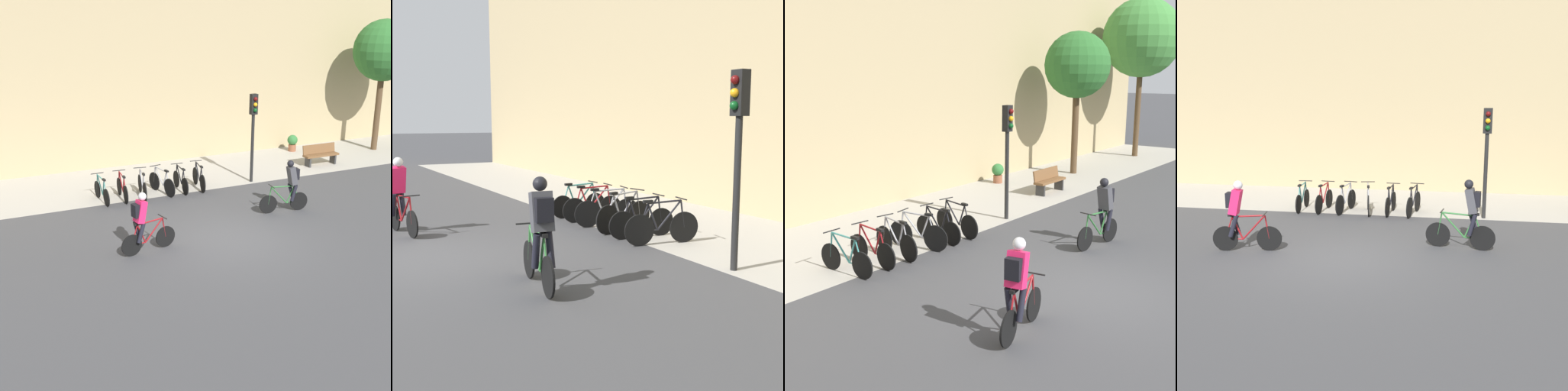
{
  "view_description": "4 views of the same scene",
  "coord_description": "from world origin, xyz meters",
  "views": [
    {
      "loc": [
        -6.99,
        -12.82,
        6.34
      ],
      "look_at": [
        -0.38,
        1.61,
        0.93
      ],
      "focal_mm": 50.0,
      "sensor_mm": 36.0,
      "label": 1
    },
    {
      "loc": [
        10.27,
        -1.85,
        2.58
      ],
      "look_at": [
        0.26,
        3.6,
        1.0
      ],
      "focal_mm": 50.0,
      "sensor_mm": 36.0,
      "label": 2
    },
    {
      "loc": [
        -9.57,
        -4.43,
        4.36
      ],
      "look_at": [
        -0.13,
        2.96,
        1.62
      ],
      "focal_mm": 50.0,
      "sensor_mm": 36.0,
      "label": 3
    },
    {
      "loc": [
        2.66,
        -10.57,
        3.66
      ],
      "look_at": [
        0.35,
        2.29,
        1.09
      ],
      "focal_mm": 45.0,
      "sensor_mm": 36.0,
      "label": 4
    }
  ],
  "objects": [
    {
      "name": "cyclist_grey",
      "position": [
        2.91,
        1.35,
        0.95
      ],
      "size": [
        1.72,
        0.52,
        1.75
      ],
      "color": "black",
      "rests_on": "ground"
    },
    {
      "name": "cyclist_pink",
      "position": [
        -2.6,
        0.24,
        0.95
      ],
      "size": [
        1.67,
        0.55,
        1.75
      ],
      "color": "black",
      "rests_on": "ground"
    },
    {
      "name": "ground",
      "position": [
        0.0,
        0.0,
        0.0
      ],
      "size": [
        200.0,
        200.0,
        0.0
      ],
      "primitive_type": "plane",
      "color": "#3D3D3F"
    },
    {
      "name": "kerb_strip",
      "position": [
        0.0,
        6.75,
        0.0
      ],
      "size": [
        44.0,
        4.5,
        0.01
      ],
      "primitive_type": "cube",
      "color": "#A39E93",
      "rests_on": "ground"
    },
    {
      "name": "parked_bike_0",
      "position": [
        -2.5,
        4.83,
        0.38
      ],
      "size": [
        0.46,
        1.63,
        0.94
      ],
      "color": "black",
      "rests_on": "ground"
    },
    {
      "name": "parked_bike_4",
      "position": [
        0.49,
        4.83,
        0.39
      ],
      "size": [
        0.46,
        1.62,
        0.95
      ],
      "color": "black",
      "rests_on": "ground"
    },
    {
      "name": "traffic_light_pole",
      "position": [
        3.45,
        4.73,
        2.37
      ],
      "size": [
        0.26,
        0.3,
        3.4
      ],
      "color": "black",
      "rests_on": "ground"
    },
    {
      "name": "parked_bike_3",
      "position": [
        -0.26,
        4.83,
        0.4
      ],
      "size": [
        0.51,
        1.67,
        0.97
      ],
      "color": "black",
      "rests_on": "ground"
    },
    {
      "name": "parked_bike_5",
      "position": [
        1.23,
        4.83,
        0.4
      ],
      "size": [
        0.46,
        1.68,
        0.97
      ],
      "color": "black",
      "rests_on": "ground"
    },
    {
      "name": "parked_bike_1",
      "position": [
        -1.75,
        4.83,
        0.39
      ],
      "size": [
        0.46,
        1.65,
        0.95
      ],
      "color": "black",
      "rests_on": "ground"
    },
    {
      "name": "building_facade",
      "position": [
        0.0,
        9.3,
        5.44
      ],
      "size": [
        44.0,
        0.6,
        10.88
      ],
      "primitive_type": "cube",
      "color": "tan",
      "rests_on": "ground"
    },
    {
      "name": "parked_bike_2",
      "position": [
        -1.01,
        4.83,
        0.4
      ],
      "size": [
        0.46,
        1.67,
        0.96
      ],
      "color": "black",
      "rests_on": "ground"
    }
  ]
}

